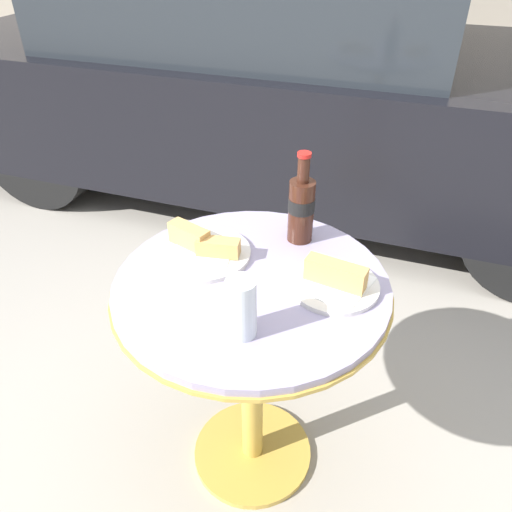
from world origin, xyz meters
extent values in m
plane|color=#A8A093|center=(0.00, 0.00, 0.00)|extent=(30.00, 30.00, 0.00)
cylinder|color=gold|center=(0.00, 0.00, 0.01)|extent=(0.37, 0.37, 0.02)
cylinder|color=gold|center=(0.00, 0.00, 0.35)|extent=(0.06, 0.06, 0.67)
cylinder|color=gold|center=(0.00, 0.00, 0.68)|extent=(0.68, 0.68, 0.01)
cylinder|color=#9E93B2|center=(0.00, 0.00, 0.70)|extent=(0.67, 0.67, 0.02)
cylinder|color=#3D1E14|center=(0.06, 0.22, 0.79)|extent=(0.07, 0.07, 0.17)
cylinder|color=black|center=(0.06, 0.22, 0.81)|extent=(0.07, 0.07, 0.04)
cylinder|color=#3D1E14|center=(0.06, 0.22, 0.91)|extent=(0.03, 0.03, 0.07)
cylinder|color=red|center=(0.06, 0.22, 0.95)|extent=(0.04, 0.04, 0.01)
cylinder|color=silver|center=(0.04, -0.18, 0.76)|extent=(0.06, 0.06, 0.11)
cylinder|color=silver|center=(0.04, -0.18, 0.78)|extent=(0.06, 0.06, 0.14)
cylinder|color=silver|center=(-0.15, 0.06, 0.71)|extent=(0.25, 0.25, 0.01)
cube|color=white|center=(-0.15, 0.06, 0.72)|extent=(0.18, 0.18, 0.00)
cube|color=tan|center=(-0.20, 0.07, 0.75)|extent=(0.12, 0.07, 0.06)
cube|color=tan|center=(-0.11, 0.06, 0.74)|extent=(0.11, 0.06, 0.04)
cylinder|color=silver|center=(0.19, 0.04, 0.71)|extent=(0.21, 0.21, 0.01)
cube|color=white|center=(0.19, 0.04, 0.72)|extent=(0.18, 0.18, 0.00)
cube|color=tan|center=(0.19, 0.04, 0.75)|extent=(0.15, 0.06, 0.06)
cube|color=black|center=(-0.40, 1.92, 0.51)|extent=(4.18, 1.68, 0.64)
cylinder|color=black|center=(-1.70, 2.66, 0.35)|extent=(0.69, 0.20, 0.69)
cylinder|color=black|center=(-1.70, 1.18, 0.35)|extent=(0.69, 0.20, 0.69)
camera|label=1|loc=(0.32, -0.89, 1.45)|focal=35.00mm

